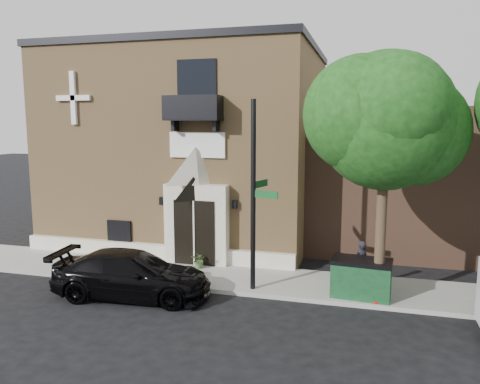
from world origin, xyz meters
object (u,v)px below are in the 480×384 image
(street_sign, at_px, (254,196))
(fire_hydrant, at_px, (376,292))
(black_sedan, at_px, (132,274))
(pedestrian_near, at_px, (361,263))
(dumpster, at_px, (361,278))

(street_sign, distance_m, fire_hydrant, 4.94)
(black_sedan, distance_m, pedestrian_near, 7.81)
(black_sedan, relative_size, fire_hydrant, 7.40)
(street_sign, relative_size, fire_hydrant, 8.93)
(street_sign, bearing_deg, pedestrian_near, 37.31)
(black_sedan, relative_size, pedestrian_near, 3.32)
(fire_hydrant, distance_m, pedestrian_near, 1.60)
(fire_hydrant, height_order, pedestrian_near, pedestrian_near)
(black_sedan, height_order, fire_hydrant, black_sedan)
(street_sign, distance_m, dumpster, 4.39)
(street_sign, xyz_separation_m, fire_hydrant, (4.03, -0.19, -2.86))
(black_sedan, distance_m, street_sign, 4.83)
(fire_hydrant, height_order, dumpster, dumpster)
(dumpster, bearing_deg, street_sign, -171.29)
(pedestrian_near, bearing_deg, fire_hydrant, 71.26)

